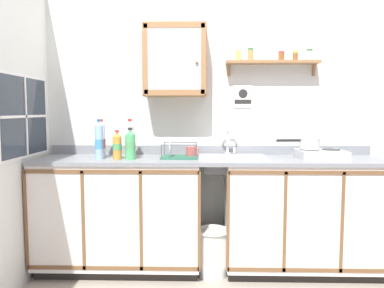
% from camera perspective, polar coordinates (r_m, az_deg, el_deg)
% --- Properties ---
extents(back_wall, '(3.50, 0.07, 2.47)m').
position_cam_1_polar(back_wall, '(3.39, 2.66, 3.23)').
color(back_wall, silver).
rests_on(back_wall, ground).
extents(lower_cabinet_run, '(1.37, 0.57, 0.93)m').
position_cam_1_polar(lower_cabinet_run, '(3.28, -10.89, -10.61)').
color(lower_cabinet_run, black).
rests_on(lower_cabinet_run, ground).
extents(lower_cabinet_run_right, '(1.32, 0.57, 0.93)m').
position_cam_1_polar(lower_cabinet_run_right, '(3.32, 16.58, -10.54)').
color(lower_cabinet_run_right, black).
rests_on(lower_cabinet_run_right, ground).
extents(countertop, '(2.86, 0.59, 0.03)m').
position_cam_1_polar(countertop, '(3.11, 2.76, -2.45)').
color(countertop, gray).
rests_on(countertop, lower_cabinet_run).
extents(backsplash, '(2.86, 0.02, 0.08)m').
position_cam_1_polar(backsplash, '(3.38, 2.66, -0.91)').
color(backsplash, gray).
rests_on(backsplash, countertop).
extents(sink, '(0.55, 0.45, 0.40)m').
position_cam_1_polar(sink, '(3.16, 6.13, -2.50)').
color(sink, silver).
rests_on(sink, countertop).
extents(hot_plate_stove, '(0.37, 0.32, 0.08)m').
position_cam_1_polar(hot_plate_stove, '(3.24, 19.05, -1.50)').
color(hot_plate_stove, silver).
rests_on(hot_plate_stove, countertop).
extents(saucepan, '(0.36, 0.17, 0.09)m').
position_cam_1_polar(saucepan, '(3.22, 17.37, 0.11)').
color(saucepan, silver).
rests_on(saucepan, hot_plate_stove).
extents(bottle_juice_amber_0, '(0.07, 0.07, 0.24)m').
position_cam_1_polar(bottle_juice_amber_0, '(3.10, -11.32, -0.29)').
color(bottle_juice_amber_0, gold).
rests_on(bottle_juice_amber_0, countertop).
extents(bottle_water_clear_1, '(0.06, 0.06, 0.32)m').
position_cam_1_polar(bottle_water_clear_1, '(3.27, -13.57, 0.58)').
color(bottle_water_clear_1, silver).
rests_on(bottle_water_clear_1, countertop).
extents(bottle_opaque_white_2, '(0.08, 0.08, 0.33)m').
position_cam_1_polar(bottle_opaque_white_2, '(3.20, -9.43, 0.72)').
color(bottle_opaque_white_2, white).
rests_on(bottle_opaque_white_2, countertop).
extents(bottle_water_blue_3, '(0.07, 0.07, 0.32)m').
position_cam_1_polar(bottle_water_blue_3, '(3.13, -13.97, 0.44)').
color(bottle_water_blue_3, '#8CB7E0').
rests_on(bottle_water_blue_3, countertop).
extents(bottle_soda_green_4, '(0.08, 0.08, 0.26)m').
position_cam_1_polar(bottle_soda_green_4, '(3.06, -9.38, -0.11)').
color(bottle_soda_green_4, '#4CB266').
rests_on(bottle_soda_green_4, countertop).
extents(dish_rack, '(0.30, 0.27, 0.17)m').
position_cam_1_polar(dish_rack, '(3.13, -2.16, -1.65)').
color(dish_rack, '#26664C').
rests_on(dish_rack, countertop).
extents(mug, '(0.12, 0.08, 0.09)m').
position_cam_1_polar(mug, '(3.19, -0.13, -1.19)').
color(mug, '#B24C47').
rests_on(mug, countertop).
extents(wall_cabinet, '(0.53, 0.29, 0.61)m').
position_cam_1_polar(wall_cabinet, '(3.27, -2.55, 12.51)').
color(wall_cabinet, '#996B42').
extents(spice_shelf, '(0.80, 0.14, 0.23)m').
position_cam_1_polar(spice_shelf, '(3.38, 12.16, 12.34)').
color(spice_shelf, '#996B42').
extents(warning_sign, '(0.17, 0.01, 0.20)m').
position_cam_1_polar(warning_sign, '(3.38, 7.77, 7.16)').
color(warning_sign, silver).
extents(window, '(0.03, 0.79, 0.65)m').
position_cam_1_polar(window, '(3.19, -24.18, 3.85)').
color(window, '#262D38').
extents(trash_bin, '(0.28, 0.28, 0.38)m').
position_cam_1_polar(trash_bin, '(3.21, 3.16, -15.95)').
color(trash_bin, silver).
rests_on(trash_bin, ground).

